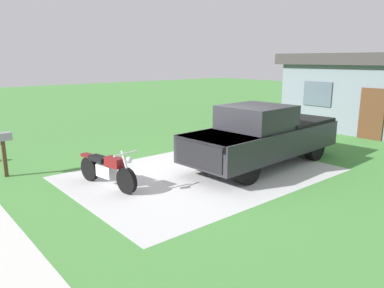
% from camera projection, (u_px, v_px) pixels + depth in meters
% --- Properties ---
extents(ground_plane, '(80.00, 80.00, 0.00)m').
position_uv_depth(ground_plane, '(202.00, 173.00, 10.64)').
color(ground_plane, '#48873D').
extents(driveway_pad, '(5.21, 7.38, 0.01)m').
position_uv_depth(driveway_pad, '(202.00, 173.00, 10.64)').
color(driveway_pad, silver).
rests_on(driveway_pad, ground).
extents(motorcycle, '(2.20, 0.75, 1.09)m').
position_uv_depth(motorcycle, '(107.00, 169.00, 9.43)').
color(motorcycle, black).
rests_on(motorcycle, ground).
extents(pickup_truck, '(2.29, 5.72, 1.90)m').
position_uv_depth(pickup_truck, '(264.00, 135.00, 11.35)').
color(pickup_truck, black).
rests_on(pickup_truck, ground).
extents(mailbox, '(0.26, 0.48, 1.26)m').
position_uv_depth(mailbox, '(3.00, 143.00, 10.15)').
color(mailbox, '#4C3823').
rests_on(mailbox, ground).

